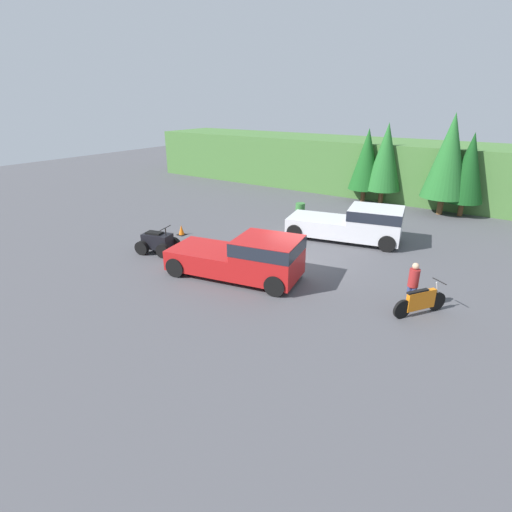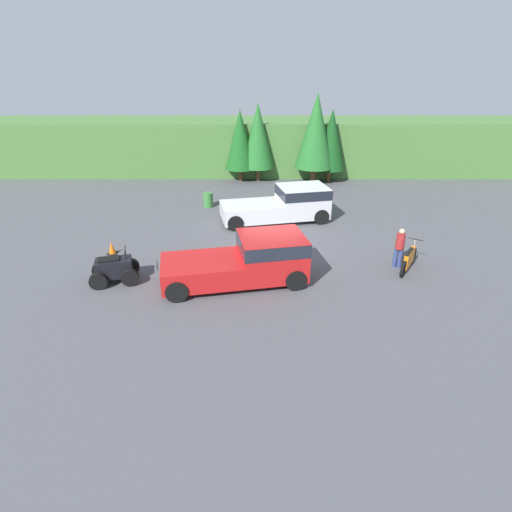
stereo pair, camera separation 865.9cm
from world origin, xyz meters
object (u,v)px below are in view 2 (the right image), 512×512
at_px(traffic_cone, 113,248).
at_px(steel_barrel, 209,200).
at_px(pickup_truck_second, 286,203).
at_px(pickup_truck_red, 249,259).
at_px(dirt_bike, 410,260).
at_px(quad_atv, 115,269).
at_px(rider_person, 400,247).

bearing_deg(traffic_cone, steel_barrel, 61.63).
height_order(pickup_truck_second, steel_barrel, pickup_truck_second).
relative_size(pickup_truck_red, dirt_bike, 3.09).
bearing_deg(pickup_truck_second, traffic_cone, -163.44).
bearing_deg(traffic_cone, quad_atv, -69.11).
distance_m(pickup_truck_second, rider_person, 7.17).
bearing_deg(steel_barrel, quad_atv, -105.85).
xyz_separation_m(dirt_bike, quad_atv, (-11.77, -0.99, 0.04)).
bearing_deg(rider_person, dirt_bike, -93.18).
bearing_deg(pickup_truck_second, rider_person, -65.16).
bearing_deg(rider_person, pickup_truck_red, 131.20).
bearing_deg(steel_barrel, rider_person, -42.46).
relative_size(pickup_truck_second, rider_person, 3.50).
bearing_deg(pickup_truck_red, rider_person, -0.09).
bearing_deg(pickup_truck_red, steel_barrel, 94.55).
xyz_separation_m(quad_atv, rider_person, (11.39, 1.24, 0.42)).
height_order(rider_person, traffic_cone, rider_person).
bearing_deg(steel_barrel, pickup_truck_second, -27.11).
distance_m(pickup_truck_second, quad_atv, 9.95).
relative_size(pickup_truck_red, steel_barrel, 6.55).
distance_m(quad_atv, traffic_cone, 2.77).
height_order(pickup_truck_red, quad_atv, pickup_truck_red).
relative_size(quad_atv, traffic_cone, 3.73).
xyz_separation_m(pickup_truck_second, dirt_bike, (4.68, -5.98, -0.50)).
xyz_separation_m(pickup_truck_second, steel_barrel, (-4.46, 2.28, -0.53)).
relative_size(pickup_truck_red, rider_person, 3.35).
height_order(pickup_truck_second, quad_atv, pickup_truck_second).
bearing_deg(dirt_bike, pickup_truck_second, 71.73).
relative_size(traffic_cone, steel_barrel, 0.62).
bearing_deg(dirt_bike, rider_person, 90.33).
xyz_separation_m(pickup_truck_red, quad_atv, (-5.21, -0.04, -0.45)).
distance_m(rider_person, steel_barrel, 11.89).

